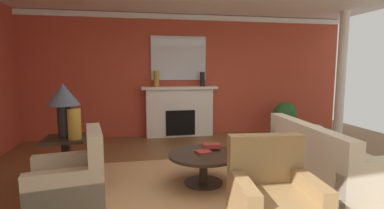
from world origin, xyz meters
TOP-DOWN VIEW (x-y plane):
  - ground_plane at (0.00, 0.00)m, footprint 9.81×9.81m
  - wall_fireplace at (0.00, 3.05)m, footprint 8.14×0.12m
  - crown_moulding at (0.00, 2.97)m, footprint 8.14×0.08m
  - area_rug at (-0.31, -0.15)m, footprint 3.24×2.37m
  - fireplace at (-0.21, 2.84)m, footprint 1.80×0.35m
  - mantel_mirror at (-0.21, 2.96)m, footprint 1.32×0.04m
  - sofa at (1.48, -0.33)m, footprint 1.00×2.14m
  - armchair_near_window at (-2.00, -0.62)m, footprint 0.92×0.92m
  - armchair_facing_fireplace at (0.09, -1.50)m, footprint 0.87×0.87m
  - coffee_table at (-0.31, -0.15)m, footprint 1.00×1.00m
  - side_table at (-2.21, 0.15)m, footprint 0.56×0.56m
  - table_lamp at (-2.21, 0.15)m, footprint 0.44×0.44m
  - vase_mantel_right at (0.34, 2.79)m, footprint 0.12×0.12m
  - vase_on_side_table at (-2.06, 0.03)m, footprint 0.17×0.17m
  - vase_mantel_left at (-0.76, 2.79)m, footprint 0.12×0.12m
  - book_red_cover at (-0.31, -0.13)m, footprint 0.24×0.23m
  - book_art_folio at (-0.16, 0.02)m, footprint 0.28×0.20m
  - potted_plant at (2.31, 2.39)m, footprint 0.56×0.56m
  - column_white at (3.43, 1.92)m, footprint 0.20×0.20m

SIDE VIEW (x-z plane):
  - ground_plane at x=0.00m, z-range 0.00..0.00m
  - area_rug at x=-0.31m, z-range 0.00..0.01m
  - sofa at x=1.48m, z-range -0.13..0.72m
  - armchair_near_window at x=-2.00m, z-range -0.17..0.78m
  - armchair_facing_fireplace at x=0.09m, z-range -0.17..0.78m
  - coffee_table at x=-0.31m, z-range 0.11..0.56m
  - side_table at x=-2.21m, z-range 0.05..0.75m
  - book_red_cover at x=-0.31m, z-range 0.45..0.48m
  - potted_plant at x=2.31m, z-range 0.08..0.91m
  - book_art_folio at x=-0.16m, z-range 0.48..0.54m
  - fireplace at x=-0.21m, z-range -0.03..1.18m
  - vase_on_side_table at x=-2.06m, z-range 0.70..1.12m
  - table_lamp at x=-2.21m, z-range 0.85..1.60m
  - vase_mantel_right at x=0.34m, z-range 1.21..1.55m
  - vase_mantel_left at x=-0.76m, z-range 1.21..1.59m
  - wall_fireplace at x=0.00m, z-range 0.00..2.92m
  - column_white at x=3.43m, z-range 0.00..2.92m
  - mantel_mirror at x=-0.21m, z-range 1.36..2.40m
  - crown_moulding at x=0.00m, z-range 2.78..2.90m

